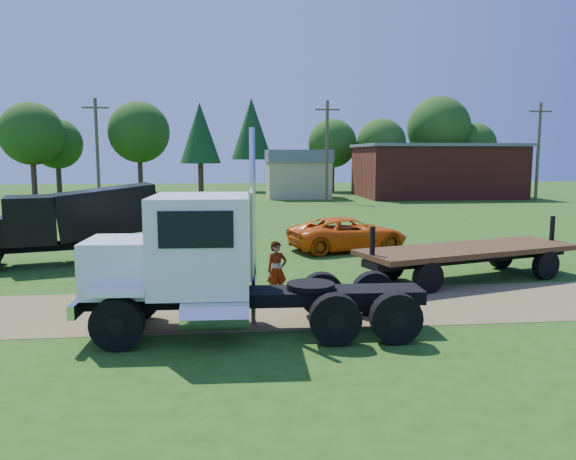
{
  "coord_description": "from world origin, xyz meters",
  "views": [
    {
      "loc": [
        -2.87,
        -15.08,
        4.2
      ],
      "look_at": [
        -0.81,
        4.21,
        1.6
      ],
      "focal_mm": 35.0,
      "sensor_mm": 36.0,
      "label": 1
    }
  ],
  "objects": [
    {
      "name": "white_semi_tractor",
      "position": [
        -3.42,
        -1.99,
        1.66
      ],
      "size": [
        8.1,
        3.02,
        4.85
      ],
      "rotation": [
        0.0,
        0.0,
        -0.04
      ],
      "color": "black",
      "rests_on": "ground"
    },
    {
      "name": "flatbed_trailer",
      "position": [
        5.2,
        2.86,
        0.86
      ],
      "size": [
        8.16,
        4.56,
        2.0
      ],
      "rotation": [
        0.0,
        0.0,
        0.3
      ],
      "color": "#3E2313",
      "rests_on": "ground"
    },
    {
      "name": "spectator_b",
      "position": [
        -3.16,
        6.89,
        0.95
      ],
      "size": [
        1.17,
        1.12,
        1.91
      ],
      "primitive_type": "imported",
      "rotation": [
        0.0,
        0.0,
        3.75
      ],
      "color": "#999999",
      "rests_on": "ground"
    },
    {
      "name": "tree_row",
      "position": [
        1.61,
        49.23,
        6.39
      ],
      "size": [
        55.56,
        11.64,
        11.13
      ],
      "color": "#3B2618",
      "rests_on": "ground"
    },
    {
      "name": "dirt_track",
      "position": [
        0.0,
        0.0,
        0.01
      ],
      "size": [
        120.0,
        4.2,
        0.01
      ],
      "primitive_type": "cube",
      "color": "brown",
      "rests_on": "ground"
    },
    {
      "name": "orange_pickup",
      "position": [
        2.4,
        9.09,
        0.73
      ],
      "size": [
        5.72,
        3.65,
        1.47
      ],
      "primitive_type": "imported",
      "rotation": [
        0.0,
        0.0,
        1.82
      ],
      "color": "#E85D0A",
      "rests_on": "ground"
    },
    {
      "name": "black_dump_truck",
      "position": [
        -8.91,
        7.35,
        1.69
      ],
      "size": [
        7.21,
        3.99,
        3.07
      ],
      "rotation": [
        0.0,
        0.0,
        0.29
      ],
      "color": "black",
      "rests_on": "ground"
    },
    {
      "name": "utility_poles",
      "position": [
        6.0,
        35.0,
        4.71
      ],
      "size": [
        42.2,
        0.28,
        9.0
      ],
      "color": "#463C28",
      "rests_on": "ground"
    },
    {
      "name": "tan_shed",
      "position": [
        4.0,
        40.0,
        2.42
      ],
      "size": [
        6.2,
        5.4,
        4.7
      ],
      "color": "tan",
      "rests_on": "ground"
    },
    {
      "name": "spectator_a",
      "position": [
        -1.48,
        0.92,
        0.86
      ],
      "size": [
        0.72,
        0.58,
        1.71
      ],
      "primitive_type": "imported",
      "rotation": [
        0.0,
        0.0,
        0.3
      ],
      "color": "#999999",
      "rests_on": "ground"
    },
    {
      "name": "brick_building",
      "position": [
        18.0,
        40.0,
        2.66
      ],
      "size": [
        15.4,
        10.4,
        5.3
      ],
      "color": "maroon",
      "rests_on": "ground"
    },
    {
      "name": "ground",
      "position": [
        0.0,
        0.0,
        0.0
      ],
      "size": [
        140.0,
        140.0,
        0.0
      ],
      "primitive_type": "plane",
      "color": "#26480F",
      "rests_on": "ground"
    }
  ]
}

